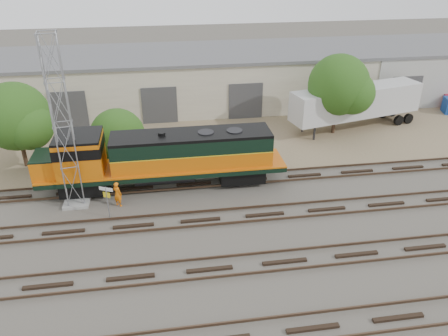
{
  "coord_description": "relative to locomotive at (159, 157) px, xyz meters",
  "views": [
    {
      "loc": [
        -5.9,
        -20.38,
        15.17
      ],
      "look_at": [
        -2.18,
        4.0,
        2.2
      ],
      "focal_mm": 35.0,
      "sensor_mm": 36.0,
      "label": 1
    }
  ],
  "objects": [
    {
      "name": "ground",
      "position": [
        6.25,
        -6.0,
        -2.28
      ],
      "size": [
        140.0,
        140.0,
        0.0
      ],
      "primitive_type": "plane",
      "color": "#47423A",
      "rests_on": "ground"
    },
    {
      "name": "dirt_strip",
      "position": [
        6.25,
        9.0,
        -2.27
      ],
      "size": [
        80.0,
        16.0,
        0.02
      ],
      "primitive_type": "cube",
      "color": "#726047",
      "rests_on": "ground"
    },
    {
      "name": "tracks",
      "position": [
        6.25,
        -9.0,
        -2.2
      ],
      "size": [
        80.0,
        20.4,
        0.28
      ],
      "color": "black",
      "rests_on": "ground"
    },
    {
      "name": "warehouse",
      "position": [
        6.3,
        16.98,
        0.38
      ],
      "size": [
        58.4,
        10.4,
        5.3
      ],
      "color": "beige",
      "rests_on": "ground"
    },
    {
      "name": "locomotive",
      "position": [
        0.0,
        0.0,
        0.0
      ],
      "size": [
        16.41,
        2.88,
        3.94
      ],
      "color": "black",
      "rests_on": "tracks"
    },
    {
      "name": "signal_tower",
      "position": [
        -5.44,
        -1.27,
        2.96
      ],
      "size": [
        1.59,
        1.59,
        10.78
      ],
      "rotation": [
        0.0,
        0.0,
        0.15
      ],
      "color": "gray",
      "rests_on": "ground"
    },
    {
      "name": "sign_post",
      "position": [
        -3.22,
        -3.27,
        -0.76
      ],
      "size": [
        0.82,
        0.41,
        2.17
      ],
      "color": "gray",
      "rests_on": "ground"
    },
    {
      "name": "worker",
      "position": [
        -2.74,
        -1.95,
        -1.43
      ],
      "size": [
        0.74,
        0.7,
        1.7
      ],
      "primitive_type": "imported",
      "rotation": [
        0.0,
        0.0,
        2.48
      ],
      "color": "orange",
      "rests_on": "ground"
    },
    {
      "name": "semi_trailer",
      "position": [
        17.69,
        8.18,
        0.1
      ],
      "size": [
        12.5,
        5.26,
        3.77
      ],
      "rotation": [
        0.0,
        0.0,
        0.24
      ],
      "color": "#BCBCBC",
      "rests_on": "ground"
    },
    {
      "name": "tree_west",
      "position": [
        -9.7,
        4.55,
        1.56
      ],
      "size": [
        5.15,
        4.91,
        6.42
      ],
      "color": "#382619",
      "rests_on": "ground"
    },
    {
      "name": "tree_mid",
      "position": [
        -2.84,
        4.93,
        -0.53
      ],
      "size": [
        4.41,
        4.2,
        4.2
      ],
      "color": "#382619",
      "rests_on": "ground"
    },
    {
      "name": "tree_east",
      "position": [
        15.47,
        7.1,
        1.94
      ],
      "size": [
        5.38,
        5.12,
        6.91
      ],
      "color": "#382619",
      "rests_on": "ground"
    }
  ]
}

